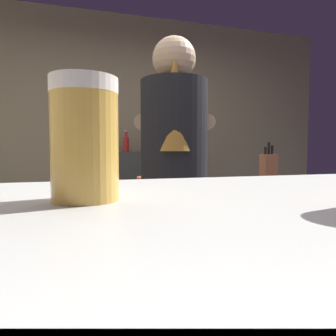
{
  "coord_description": "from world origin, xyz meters",
  "views": [
    {
      "loc": [
        -0.46,
        -1.38,
        1.15
      ],
      "look_at": [
        -0.28,
        -0.75,
        1.11
      ],
      "focal_mm": 32.26,
      "sensor_mm": 36.0,
      "label": 1
    }
  ],
  "objects": [
    {
      "name": "knife_block",
      "position": [
        0.82,
        0.48,
        1.02
      ],
      "size": [
        0.1,
        0.08,
        0.29
      ],
      "color": "#93593D",
      "rests_on": "prep_counter"
    },
    {
      "name": "prep_counter",
      "position": [
        0.35,
        0.55,
        0.46
      ],
      "size": [
        2.1,
        0.6,
        0.92
      ],
      "primitive_type": "cube",
      "color": "#493834",
      "rests_on": "ground"
    },
    {
      "name": "chefs_knife",
      "position": [
        0.28,
        0.5,
        0.92
      ],
      "size": [
        0.24,
        0.11,
        0.01
      ],
      "primitive_type": "cube",
      "rotation": [
        0.0,
        0.0,
        0.36
      ],
      "color": "silver",
      "rests_on": "prep_counter"
    },
    {
      "name": "wall_back",
      "position": [
        0.0,
        2.2,
        1.35
      ],
      "size": [
        5.2,
        0.1,
        2.7
      ],
      "primitive_type": "cube",
      "color": "gray",
      "rests_on": "ground"
    },
    {
      "name": "back_shelf",
      "position": [
        0.18,
        1.92,
        0.56
      ],
      "size": [
        0.87,
        0.36,
        1.13
      ],
      "primitive_type": "cube",
      "color": "#383B38",
      "rests_on": "ground"
    },
    {
      "name": "bottle_soy",
      "position": [
        0.4,
        1.84,
        1.22
      ],
      "size": [
        0.06,
        0.06,
        0.25
      ],
      "color": "#46862A",
      "rests_on": "back_shelf"
    },
    {
      "name": "pint_glass_far",
      "position": [
        -0.46,
        -1.02,
        1.16
      ],
      "size": [
        0.08,
        0.08,
        0.14
      ],
      "color": "gold",
      "rests_on": "bar_counter"
    },
    {
      "name": "bottle_vinegar",
      "position": [
        -0.16,
        1.99,
        1.23
      ],
      "size": [
        0.06,
        0.06,
        0.27
      ],
      "color": "black",
      "rests_on": "back_shelf"
    },
    {
      "name": "bottle_olive_oil",
      "position": [
        0.02,
        1.95,
        1.22
      ],
      "size": [
        0.06,
        0.06,
        0.24
      ],
      "color": "red",
      "rests_on": "back_shelf"
    },
    {
      "name": "bartender",
      "position": [
        0.0,
        0.1,
        1.0
      ],
      "size": [
        0.5,
        0.55,
        1.72
      ],
      "rotation": [
        0.0,
        0.0,
        1.27
      ],
      "color": "#242B30",
      "rests_on": "ground"
    },
    {
      "name": "mixing_bowl",
      "position": [
        -0.01,
        0.62,
        0.94
      ],
      "size": [
        0.18,
        0.18,
        0.05
      ],
      "primitive_type": "cylinder",
      "color": "#C85939",
      "rests_on": "prep_counter"
    }
  ]
}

